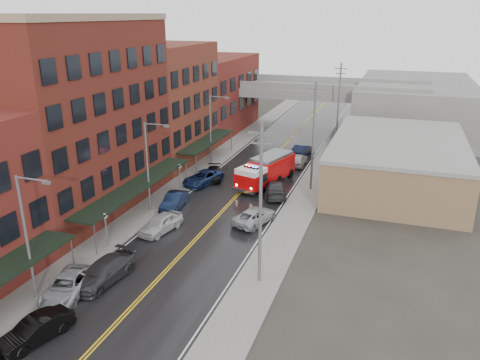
% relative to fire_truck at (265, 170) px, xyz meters
% --- Properties ---
extents(road, '(11.00, 160.00, 0.02)m').
position_rel_fire_truck_xyz_m(road, '(-1.91, -5.13, -1.74)').
color(road, black).
rests_on(road, ground).
extents(sidewalk_left, '(3.00, 160.00, 0.15)m').
position_rel_fire_truck_xyz_m(sidewalk_left, '(-9.21, -5.13, -1.67)').
color(sidewalk_left, slate).
rests_on(sidewalk_left, ground).
extents(sidewalk_right, '(3.00, 160.00, 0.15)m').
position_rel_fire_truck_xyz_m(sidewalk_right, '(5.39, -5.13, -1.67)').
color(sidewalk_right, slate).
rests_on(sidewalk_right, ground).
extents(curb_left, '(0.30, 160.00, 0.15)m').
position_rel_fire_truck_xyz_m(curb_left, '(-7.56, -5.13, -1.67)').
color(curb_left, gray).
rests_on(curb_left, ground).
extents(curb_right, '(0.30, 160.00, 0.15)m').
position_rel_fire_truck_xyz_m(curb_right, '(3.74, -5.13, -1.67)').
color(curb_right, gray).
rests_on(curb_right, ground).
extents(brick_building_b, '(9.00, 20.00, 18.00)m').
position_rel_fire_truck_xyz_m(brick_building_b, '(-15.21, -12.13, 7.25)').
color(brick_building_b, '#542116').
rests_on(brick_building_b, ground).
extents(brick_building_c, '(9.00, 15.00, 15.00)m').
position_rel_fire_truck_xyz_m(brick_building_c, '(-15.21, 5.37, 5.75)').
color(brick_building_c, maroon).
rests_on(brick_building_c, ground).
extents(brick_building_far, '(9.00, 20.00, 12.00)m').
position_rel_fire_truck_xyz_m(brick_building_far, '(-15.21, 22.87, 4.25)').
color(brick_building_far, maroon).
rests_on(brick_building_far, ground).
extents(tan_building, '(14.00, 22.00, 5.00)m').
position_rel_fire_truck_xyz_m(tan_building, '(14.09, 4.87, 0.75)').
color(tan_building, brown).
rests_on(tan_building, ground).
extents(right_far_block, '(18.00, 30.00, 8.00)m').
position_rel_fire_truck_xyz_m(right_far_block, '(16.09, 34.87, 2.25)').
color(right_far_block, slate).
rests_on(right_far_block, ground).
extents(awning_1, '(2.60, 18.00, 3.09)m').
position_rel_fire_truck_xyz_m(awning_1, '(-9.40, -12.13, 1.24)').
color(awning_1, black).
rests_on(awning_1, ground).
extents(awning_2, '(2.60, 13.00, 3.09)m').
position_rel_fire_truck_xyz_m(awning_2, '(-9.40, 5.37, 1.24)').
color(awning_2, black).
rests_on(awning_2, ground).
extents(globe_lamp_1, '(0.44, 0.44, 3.12)m').
position_rel_fire_truck_xyz_m(globe_lamp_1, '(-8.31, -19.13, 0.57)').
color(globe_lamp_1, '#59595B').
rests_on(globe_lamp_1, ground).
extents(globe_lamp_2, '(0.44, 0.44, 3.12)m').
position_rel_fire_truck_xyz_m(globe_lamp_2, '(-8.31, -5.13, 0.57)').
color(globe_lamp_2, '#59595B').
rests_on(globe_lamp_2, ground).
extents(street_lamp_0, '(2.64, 0.22, 9.00)m').
position_rel_fire_truck_xyz_m(street_lamp_0, '(-8.46, -27.13, 3.44)').
color(street_lamp_0, '#59595B').
rests_on(street_lamp_0, ground).
extents(street_lamp_1, '(2.64, 0.22, 9.00)m').
position_rel_fire_truck_xyz_m(street_lamp_1, '(-8.46, -11.13, 3.44)').
color(street_lamp_1, '#59595B').
rests_on(street_lamp_1, ground).
extents(street_lamp_2, '(2.64, 0.22, 9.00)m').
position_rel_fire_truck_xyz_m(street_lamp_2, '(-8.46, 4.87, 3.44)').
color(street_lamp_2, '#59595B').
rests_on(street_lamp_2, ground).
extents(utility_pole_0, '(1.80, 0.24, 12.00)m').
position_rel_fire_truck_xyz_m(utility_pole_0, '(5.29, -20.13, 4.56)').
color(utility_pole_0, '#59595B').
rests_on(utility_pole_0, ground).
extents(utility_pole_1, '(1.80, 0.24, 12.00)m').
position_rel_fire_truck_xyz_m(utility_pole_1, '(5.29, -0.13, 4.56)').
color(utility_pole_1, '#59595B').
rests_on(utility_pole_1, ground).
extents(utility_pole_2, '(1.80, 0.24, 12.00)m').
position_rel_fire_truck_xyz_m(utility_pole_2, '(5.29, 19.87, 4.56)').
color(utility_pole_2, '#59595B').
rests_on(utility_pole_2, ground).
extents(overpass, '(40.00, 10.00, 7.50)m').
position_rel_fire_truck_xyz_m(overpass, '(-1.91, 26.87, 4.24)').
color(overpass, slate).
rests_on(overpass, ground).
extents(fire_truck, '(5.38, 9.25, 3.22)m').
position_rel_fire_truck_xyz_m(fire_truck, '(0.00, 0.00, 0.00)').
color(fire_truck, '#BA0809').
rests_on(fire_truck, ground).
extents(parked_car_left_1, '(2.83, 4.83, 1.50)m').
position_rel_fire_truck_xyz_m(parked_car_left_1, '(-5.51, -30.72, -0.99)').
color(parked_car_left_1, black).
rests_on(parked_car_left_1, ground).
extents(parked_car_left_2, '(3.48, 5.60, 1.45)m').
position_rel_fire_truck_xyz_m(parked_car_left_2, '(-6.89, -26.05, -1.02)').
color(parked_car_left_2, '#9DA0A5').
rests_on(parked_car_left_2, ground).
extents(parked_car_left_3, '(2.90, 5.79, 1.61)m').
position_rel_fire_truck_xyz_m(parked_car_left_3, '(-5.51, -23.69, -0.94)').
color(parked_car_left_3, '#2B2B2E').
rests_on(parked_car_left_3, ground).
extents(parked_car_left_4, '(2.84, 5.00, 1.60)m').
position_rel_fire_truck_xyz_m(parked_car_left_4, '(-5.52, -14.90, -0.94)').
color(parked_car_left_4, '#B8B8B8').
rests_on(parked_car_left_4, ground).
extents(parked_car_left_5, '(2.08, 4.76, 1.52)m').
position_rel_fire_truck_xyz_m(parked_car_left_5, '(-6.81, -9.63, -0.98)').
color(parked_car_left_5, '#0E1833').
rests_on(parked_car_left_5, ground).
extents(parked_car_left_6, '(3.94, 5.91, 1.51)m').
position_rel_fire_truck_xyz_m(parked_car_left_6, '(-6.83, -2.19, -0.99)').
color(parked_car_left_6, '#13224A').
rests_on(parked_car_left_6, ground).
extents(parked_car_left_7, '(3.27, 4.97, 1.34)m').
position_rel_fire_truck_xyz_m(parked_car_left_7, '(-6.28, -0.33, -1.08)').
color(parked_car_left_7, black).
rests_on(parked_car_left_7, ground).
extents(parked_car_right_0, '(3.72, 5.52, 1.41)m').
position_rel_fire_truck_xyz_m(parked_car_right_0, '(1.92, -10.45, -1.04)').
color(parked_car_right_0, '#A0A4A8').
rests_on(parked_car_right_0, ground).
extents(parked_car_right_1, '(3.76, 5.95, 1.61)m').
position_rel_fire_truck_xyz_m(parked_car_right_1, '(1.95, -2.93, -0.94)').
color(parked_car_right_1, '#2A2A2D').
rests_on(parked_car_right_1, ground).
extents(parked_car_right_2, '(1.81, 4.48, 1.52)m').
position_rel_fire_truck_xyz_m(parked_car_right_2, '(2.07, 8.29, -0.98)').
color(parked_car_right_2, '#BDBDBD').
rests_on(parked_car_right_2, ground).
extents(parked_car_right_3, '(2.47, 5.08, 1.60)m').
position_rel_fire_truck_xyz_m(parked_car_right_3, '(1.69, 12.67, -0.94)').
color(parked_car_right_3, black).
rests_on(parked_car_right_3, ground).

